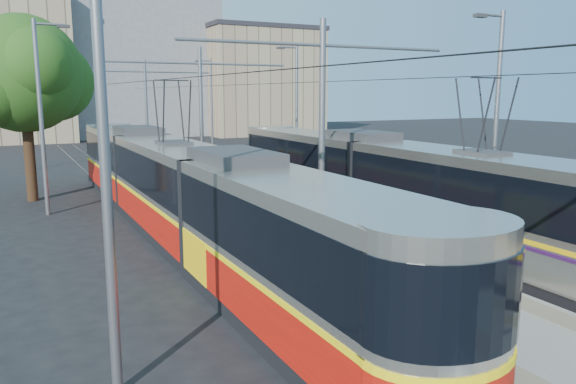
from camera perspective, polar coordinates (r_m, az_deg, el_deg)
ground at (r=12.55m, az=22.63°, el=-14.60°), size 160.00×160.00×0.00m
platform at (r=26.29m, az=-6.55°, el=-0.82°), size 4.00×50.00×0.30m
tactile_strip_left at (r=25.81m, az=-9.57°, el=-0.75°), size 0.70×50.00×0.01m
tactile_strip_right at (r=26.79m, az=-3.65°, el=-0.24°), size 0.70×50.00×0.01m
rails at (r=26.32m, az=-6.54°, el=-1.11°), size 8.71×70.00×0.03m
tram_left at (r=20.37m, az=-11.36°, el=0.33°), size 2.43×29.11×5.50m
tram_right at (r=17.68m, az=18.83°, el=-0.98°), size 2.43×31.12×5.50m
catenary at (r=23.19m, az=-4.29°, el=8.65°), size 9.20×70.00×7.00m
street_lamps at (r=29.63m, az=-9.43°, el=8.17°), size 15.18×38.22×8.00m
shelter at (r=25.72m, az=-5.96°, el=1.96°), size 0.74×1.08×2.26m
tree at (r=29.25m, az=-24.63°, el=10.64°), size 5.95×5.50×8.64m
building_centre at (r=72.89m, az=-15.37°, el=12.65°), size 18.36×14.28×17.71m
building_right at (r=71.38m, az=-2.99°, el=11.18°), size 14.28×10.20×13.05m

